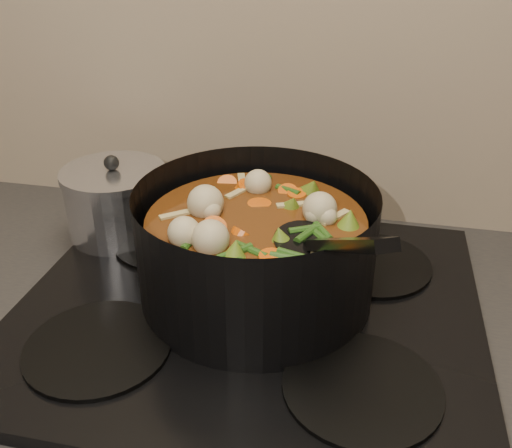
# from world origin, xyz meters

# --- Properties ---
(stovetop) EXTENTS (0.62, 0.54, 0.03)m
(stovetop) POSITION_xyz_m (0.00, 1.93, 0.92)
(stovetop) COLOR black
(stovetop) RESTS_ON counter
(stockpot) EXTENTS (0.38, 0.42, 0.23)m
(stockpot) POSITION_xyz_m (0.01, 1.95, 1.00)
(stockpot) COLOR black
(stockpot) RESTS_ON stovetop
(saucepan) EXTENTS (0.17, 0.17, 0.14)m
(saucepan) POSITION_xyz_m (-0.25, 2.08, 0.99)
(saucepan) COLOR silver
(saucepan) RESTS_ON stovetop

